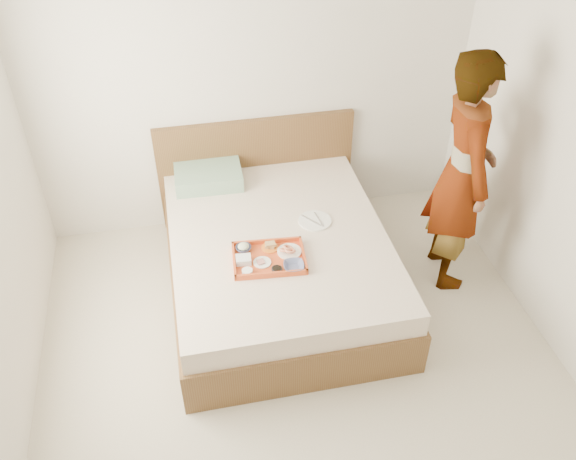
% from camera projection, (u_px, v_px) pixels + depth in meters
% --- Properties ---
extents(ground, '(3.50, 4.00, 0.01)m').
position_uv_depth(ground, '(309.00, 393.00, 3.97)').
color(ground, beige).
rests_on(ground, ground).
extents(wall_back, '(3.50, 0.01, 2.60)m').
position_uv_depth(wall_back, '(253.00, 77.00, 4.68)').
color(wall_back, silver).
rests_on(wall_back, ground).
extents(bed, '(1.65, 2.00, 0.53)m').
position_uv_depth(bed, '(279.00, 263.00, 4.56)').
color(bed, brown).
rests_on(bed, ground).
extents(headboard, '(1.65, 0.06, 0.95)m').
position_uv_depth(headboard, '(256.00, 170.00, 5.17)').
color(headboard, brown).
rests_on(headboard, ground).
extents(pillow, '(0.54, 0.37, 0.13)m').
position_uv_depth(pillow, '(208.00, 177.00, 4.88)').
color(pillow, gray).
rests_on(pillow, bed).
extents(tray, '(0.52, 0.40, 0.05)m').
position_uv_depth(tray, '(269.00, 258.00, 4.17)').
color(tray, red).
rests_on(tray, bed).
extents(prawn_plate, '(0.18, 0.18, 0.01)m').
position_uv_depth(prawn_plate, '(289.00, 251.00, 4.23)').
color(prawn_plate, white).
rests_on(prawn_plate, tray).
extents(navy_bowl_big, '(0.15, 0.15, 0.03)m').
position_uv_depth(navy_bowl_big, '(294.00, 266.00, 4.10)').
color(navy_bowl_big, navy).
rests_on(navy_bowl_big, tray).
extents(sauce_dish, '(0.08, 0.08, 0.03)m').
position_uv_depth(sauce_dish, '(277.00, 270.00, 4.07)').
color(sauce_dish, black).
rests_on(sauce_dish, tray).
extents(meat_plate, '(0.13, 0.13, 0.01)m').
position_uv_depth(meat_plate, '(262.00, 262.00, 4.14)').
color(meat_plate, white).
rests_on(meat_plate, tray).
extents(bread_plate, '(0.13, 0.13, 0.01)m').
position_uv_depth(bread_plate, '(270.00, 248.00, 4.26)').
color(bread_plate, orange).
rests_on(bread_plate, tray).
extents(salad_bowl, '(0.12, 0.12, 0.03)m').
position_uv_depth(salad_bowl, '(244.00, 248.00, 4.24)').
color(salad_bowl, navy).
rests_on(salad_bowl, tray).
extents(plastic_tub, '(0.11, 0.09, 0.05)m').
position_uv_depth(plastic_tub, '(243.00, 260.00, 4.14)').
color(plastic_tub, silver).
rests_on(plastic_tub, tray).
extents(cheese_round, '(0.08, 0.08, 0.03)m').
position_uv_depth(cheese_round, '(247.00, 271.00, 4.06)').
color(cheese_round, white).
rests_on(cheese_round, tray).
extents(dinner_plate, '(0.31, 0.31, 0.01)m').
position_uv_depth(dinner_plate, '(315.00, 221.00, 4.52)').
color(dinner_plate, white).
rests_on(dinner_plate, bed).
extents(person, '(0.52, 0.72, 1.84)m').
position_uv_depth(person, '(462.00, 174.00, 4.32)').
color(person, white).
rests_on(person, ground).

